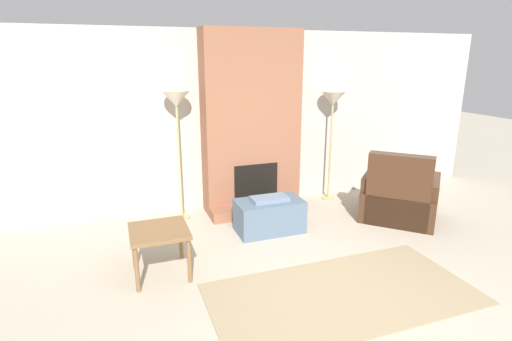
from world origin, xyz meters
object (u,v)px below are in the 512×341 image
at_px(side_table, 159,236).
at_px(floor_lamp_right, 333,104).
at_px(armchair, 399,199).
at_px(ottoman, 269,215).
at_px(floor_lamp_left, 176,105).

distance_m(side_table, floor_lamp_right, 3.38).
bearing_deg(armchair, side_table, 51.45).
bearing_deg(side_table, armchair, 6.49).
height_order(ottoman, side_table, side_table).
distance_m(ottoman, floor_lamp_right, 2.07).
height_order(armchair, floor_lamp_right, floor_lamp_right).
xyz_separation_m(side_table, floor_lamp_left, (0.47, 1.47, 1.16)).
bearing_deg(ottoman, side_table, -156.93).
height_order(side_table, floor_lamp_right, floor_lamp_right).
relative_size(ottoman, armchair, 0.65).
bearing_deg(floor_lamp_right, armchair, -65.73).
height_order(ottoman, armchair, armchair).
height_order(side_table, floor_lamp_left, floor_lamp_left).
height_order(floor_lamp_left, floor_lamp_right, floor_lamp_left).
relative_size(ottoman, floor_lamp_right, 0.50).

